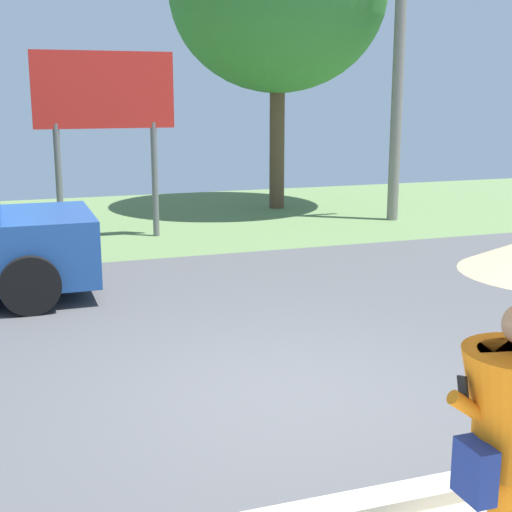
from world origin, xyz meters
name	(u,v)px	position (x,y,z in m)	size (l,w,h in m)	color
ground_plane	(204,311)	(0.00, 2.95, -0.05)	(40.00, 22.00, 0.20)	#4C4C4F
utility_pole	(399,48)	(5.72, 8.15, 3.67)	(1.80, 0.24, 6.99)	gray
roadside_billboard	(104,104)	(-0.50, 8.01, 2.55)	(2.60, 0.12, 3.50)	slate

